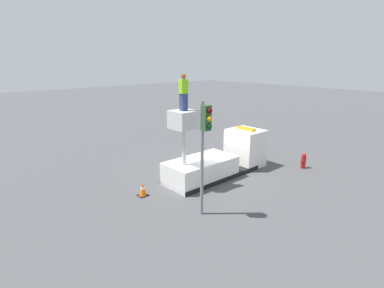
% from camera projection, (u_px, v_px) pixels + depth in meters
% --- Properties ---
extents(ground_plane, '(120.00, 120.00, 0.00)m').
position_uv_depth(ground_plane, '(212.00, 176.00, 17.17)').
color(ground_plane, '#4C4C4F').
extents(bucket_truck, '(6.77, 2.11, 4.03)m').
position_uv_depth(bucket_truck, '(219.00, 159.00, 17.29)').
color(bucket_truck, black).
rests_on(bucket_truck, ground).
extents(worker, '(0.40, 0.26, 1.75)m').
position_uv_depth(worker, '(183.00, 93.00, 14.49)').
color(worker, navy).
rests_on(worker, bucket_truck).
extents(traffic_light_pole, '(0.34, 0.57, 4.90)m').
position_uv_depth(traffic_light_pole, '(205.00, 137.00, 11.95)').
color(traffic_light_pole, gray).
rests_on(traffic_light_pole, ground).
extents(fire_hydrant, '(0.53, 0.29, 0.95)m').
position_uv_depth(fire_hydrant, '(303.00, 161.00, 18.38)').
color(fire_hydrant, red).
rests_on(fire_hydrant, ground).
extents(traffic_cone_rear, '(0.47, 0.47, 0.70)m').
position_uv_depth(traffic_cone_rear, '(143.00, 189.00, 14.63)').
color(traffic_cone_rear, black).
rests_on(traffic_cone_rear, ground).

